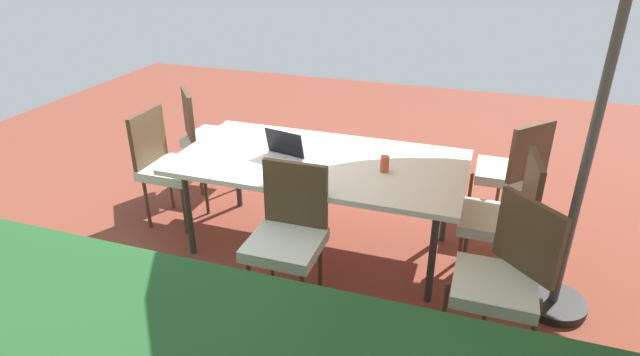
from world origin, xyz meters
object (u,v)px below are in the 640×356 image
(chair_west, at_px, (504,214))
(chair_northwest, at_px, (504,274))
(dining_table, at_px, (320,165))
(chair_southwest, at_px, (512,169))
(chair_southeast, at_px, (206,133))
(chair_north, at_px, (288,232))
(laptop, at_px, (290,148))
(cup, at_px, (385,164))
(chair_east, at_px, (166,162))

(chair_west, height_order, chair_northwest, same)
(dining_table, relative_size, chair_southwest, 2.19)
(dining_table, relative_size, chair_southeast, 2.19)
(chair_north, distance_m, chair_southwest, 2.03)
(chair_north, distance_m, chair_west, 1.49)
(dining_table, xyz_separation_m, chair_southeast, (1.39, -0.71, -0.17))
(chair_north, bearing_deg, chair_southwest, 46.70)
(chair_southwest, bearing_deg, chair_north, -0.96)
(chair_northwest, height_order, laptop, same)
(chair_southwest, distance_m, cup, 1.25)
(dining_table, relative_size, chair_west, 2.19)
(chair_southwest, bearing_deg, dining_table, -18.88)
(dining_table, height_order, chair_north, chair_north)
(dining_table, distance_m, laptop, 0.27)
(chair_east, distance_m, chair_southeast, 0.71)
(dining_table, xyz_separation_m, chair_southwest, (-1.39, -0.79, -0.17))
(dining_table, bearing_deg, cup, 174.07)
(laptop, bearing_deg, chair_east, 13.46)
(chair_southeast, bearing_deg, chair_north, -174.81)
(chair_east, bearing_deg, chair_north, -117.67)
(chair_east, bearing_deg, laptop, -89.45)
(laptop, height_order, cup, laptop)
(dining_table, height_order, laptop, laptop)
(dining_table, relative_size, chair_northwest, 2.19)
(cup, bearing_deg, chair_north, 53.72)
(chair_southwest, relative_size, laptop, 2.69)
(chair_west, xyz_separation_m, chair_northwest, (-0.01, 0.72, 0.00))
(laptop, bearing_deg, chair_southeast, -18.76)
(chair_west, relative_size, cup, 8.38)
(chair_southwest, xyz_separation_m, chair_west, (0.05, 0.80, 0.00))
(chair_north, bearing_deg, laptop, 109.62)
(chair_southwest, xyz_separation_m, laptop, (1.64, 0.76, 0.26))
(chair_northwest, height_order, cup, chair_northwest)
(chair_west, bearing_deg, chair_southeast, -111.28)
(chair_northwest, bearing_deg, chair_north, -137.92)
(chair_north, relative_size, chair_northwest, 1.00)
(dining_table, xyz_separation_m, chair_east, (1.37, 0.00, -0.17))
(chair_southeast, height_order, cup, chair_southeast)
(chair_west, bearing_deg, chair_north, -68.93)
(chair_west, bearing_deg, chair_east, -96.77)
(cup, bearing_deg, chair_west, -177.46)
(laptop, bearing_deg, chair_northwest, 166.81)
(laptop, relative_size, cup, 3.12)
(dining_table, distance_m, chair_southeast, 1.57)
(chair_southeast, xyz_separation_m, cup, (-1.89, 0.76, 0.27))
(chair_southwest, distance_m, chair_west, 0.80)
(chair_north, height_order, chair_northwest, same)
(chair_southwest, height_order, chair_west, same)
(chair_west, distance_m, chair_southeast, 2.83)
(chair_west, xyz_separation_m, chair_southeast, (2.74, -0.72, 0.00))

